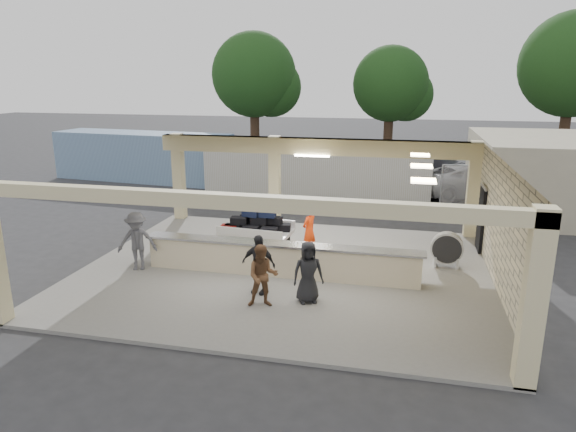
% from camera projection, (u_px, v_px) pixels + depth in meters
% --- Properties ---
extents(ground, '(120.00, 120.00, 0.00)m').
position_uv_depth(ground, '(284.00, 272.00, 15.53)').
color(ground, '#29292C').
rests_on(ground, ground).
extents(pavilion, '(12.01, 10.00, 3.55)m').
position_uv_depth(pavilion, '(296.00, 224.00, 15.76)').
color(pavilion, slate).
rests_on(pavilion, ground).
extents(baggage_counter, '(8.20, 0.58, 0.98)m').
position_uv_depth(baggage_counter, '(280.00, 259.00, 14.91)').
color(baggage_counter, beige).
rests_on(baggage_counter, pavilion).
extents(luggage_cart, '(2.40, 1.60, 1.34)m').
position_uv_depth(luggage_cart, '(256.00, 227.00, 17.22)').
color(luggage_cart, silver).
rests_on(luggage_cart, pavilion).
extents(drum_fan, '(0.99, 0.54, 1.08)m').
position_uv_depth(drum_fan, '(447.00, 248.00, 15.57)').
color(drum_fan, silver).
rests_on(drum_fan, pavilion).
extents(baggage_handler, '(0.54, 0.66, 1.58)m').
position_uv_depth(baggage_handler, '(309.00, 230.00, 16.65)').
color(baggage_handler, '#FF3C0D').
rests_on(baggage_handler, pavilion).
extents(passenger_a, '(0.85, 0.54, 1.62)m').
position_uv_depth(passenger_a, '(263.00, 276.00, 12.80)').
color(passenger_a, brown).
rests_on(passenger_a, pavilion).
extents(passenger_b, '(0.99, 0.49, 1.62)m').
position_uv_depth(passenger_b, '(258.00, 264.00, 13.60)').
color(passenger_b, black).
rests_on(passenger_b, pavilion).
extents(passenger_c, '(1.22, 0.77, 1.78)m').
position_uv_depth(passenger_c, '(137.00, 241.00, 15.25)').
color(passenger_c, '#4C4C51').
rests_on(passenger_c, pavilion).
extents(passenger_d, '(0.85, 0.61, 1.61)m').
position_uv_depth(passenger_d, '(308.00, 272.00, 13.06)').
color(passenger_d, black).
rests_on(passenger_d, pavilion).
extents(car_white_a, '(5.95, 4.54, 1.54)m').
position_uv_depth(car_white_a, '(473.00, 181.00, 25.19)').
color(car_white_a, silver).
rests_on(car_white_a, ground).
extents(car_dark, '(4.69, 3.39, 1.49)m').
position_uv_depth(car_dark, '(436.00, 167.00, 29.16)').
color(car_dark, black).
rests_on(car_dark, ground).
extents(container_white, '(11.20, 2.40, 2.42)m').
position_uv_depth(container_white, '(316.00, 170.00, 25.72)').
color(container_white, beige).
rests_on(container_white, ground).
extents(container_blue, '(10.47, 3.47, 2.67)m').
position_uv_depth(container_blue, '(143.00, 156.00, 29.14)').
color(container_blue, '#7196B4').
rests_on(container_blue, ground).
extents(tree_left, '(6.60, 6.30, 9.00)m').
position_uv_depth(tree_left, '(259.00, 78.00, 38.44)').
color(tree_left, '#382619').
rests_on(tree_left, ground).
extents(tree_mid, '(6.00, 5.60, 8.00)m').
position_uv_depth(tree_mid, '(395.00, 87.00, 38.33)').
color(tree_mid, '#382619').
rests_on(tree_mid, ground).
extents(adjacent_building, '(6.00, 8.00, 3.20)m').
position_uv_depth(adjacent_building, '(547.00, 174.00, 22.47)').
color(adjacent_building, '#B3AA8E').
rests_on(adjacent_building, ground).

